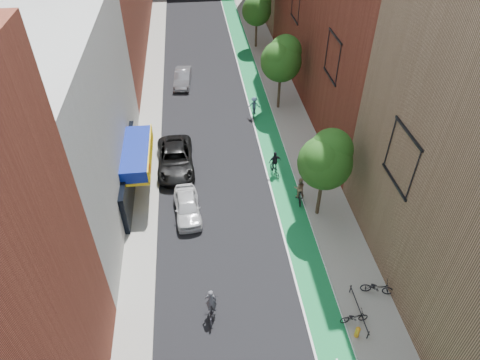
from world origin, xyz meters
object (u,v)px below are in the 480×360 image
object	(u,v)px
parked_car_white	(187,206)
parked_car_black	(175,159)
cyclist_lead	(211,308)
fire_hydrant	(357,332)
cyclist_lane_near	(299,192)
cyclist_lane_far	(254,108)
parked_car_silver	(183,78)
cyclist_lane_mid	(275,166)

from	to	relation	value
parked_car_white	parked_car_black	size ratio (longest dim) A/B	0.71
cyclist_lead	fire_hydrant	bearing A→B (deg)	171.22
parked_car_black	cyclist_lane_near	world-z (taller)	cyclist_lane_near
cyclist_lane_near	cyclist_lane_far	xyz separation A→B (m)	(-1.48, 11.38, 0.05)
cyclist_lane_near	fire_hydrant	xyz separation A→B (m)	(0.62, -10.51, -0.25)
cyclist_lane_far	fire_hydrant	bearing A→B (deg)	106.53
parked_car_silver	cyclist_lane_far	world-z (taller)	cyclist_lane_far
parked_car_black	fire_hydrant	world-z (taller)	parked_car_black
cyclist_lead	cyclist_lane_mid	bearing A→B (deg)	-107.55
cyclist_lane_near	fire_hydrant	world-z (taller)	cyclist_lane_near
cyclist_lead	cyclist_lane_mid	world-z (taller)	cyclist_lead
parked_car_white	cyclist_lane_far	distance (m)	13.37
parked_car_silver	fire_hydrant	distance (m)	30.01
cyclist_lane_mid	fire_hydrant	xyz separation A→B (m)	(1.76, -13.60, -0.20)
parked_car_silver	cyclist_lane_near	distance (m)	19.88
cyclist_lane_far	fire_hydrant	xyz separation A→B (m)	(2.10, -21.89, -0.29)
parked_car_silver	cyclist_lead	xyz separation A→B (m)	(1.07, -26.66, -0.05)
parked_car_silver	parked_car_black	bearing A→B (deg)	-87.32
cyclist_lead	fire_hydrant	distance (m)	7.55
parked_car_white	cyclist_lane_mid	bearing A→B (deg)	24.15
cyclist_lane_far	cyclist_lead	bearing A→B (deg)	86.46
parked_car_white	parked_car_black	distance (m)	5.27
cyclist_lane_near	cyclist_lane_far	bearing A→B (deg)	-77.63
parked_car_black	parked_car_silver	size ratio (longest dim) A/B	1.35
parked_car_silver	cyclist_lane_mid	xyz separation A→B (m)	(6.54, -15.25, 0.03)
cyclist_lane_near	cyclist_lane_mid	distance (m)	3.29
cyclist_lead	parked_car_black	bearing A→B (deg)	-73.97
parked_car_silver	parked_car_white	bearing A→B (deg)	-84.10
parked_car_black	cyclist_lane_mid	bearing A→B (deg)	-14.37
fire_hydrant	cyclist_lane_near	bearing A→B (deg)	93.37
cyclist_lead	cyclist_lane_near	bearing A→B (deg)	-120.40
parked_car_black	cyclist_lane_mid	size ratio (longest dim) A/B	2.95
cyclist_lead	cyclist_lane_far	xyz separation A→B (m)	(5.13, 19.70, 0.18)
parked_car_black	parked_car_silver	xyz separation A→B (m)	(0.76, 13.58, -0.10)
parked_car_silver	cyclist_lane_far	bearing A→B (deg)	-42.38
cyclist_lane_mid	fire_hydrant	bearing A→B (deg)	83.86
parked_car_white	cyclist_lead	xyz separation A→B (m)	(1.07, -7.86, -0.04)
cyclist_lead	cyclist_lane_far	size ratio (longest dim) A/B	1.05
parked_car_silver	cyclist_lead	bearing A→B (deg)	-81.80
cyclist_lane_near	cyclist_lane_far	size ratio (longest dim) A/B	1.00
parked_car_white	cyclist_lane_mid	world-z (taller)	cyclist_lane_mid
parked_car_black	parked_car_silver	bearing A→B (deg)	85.30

